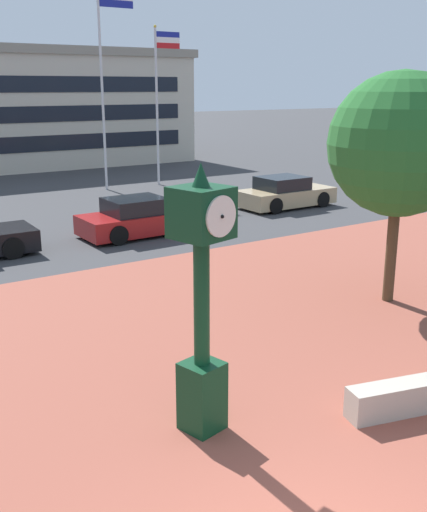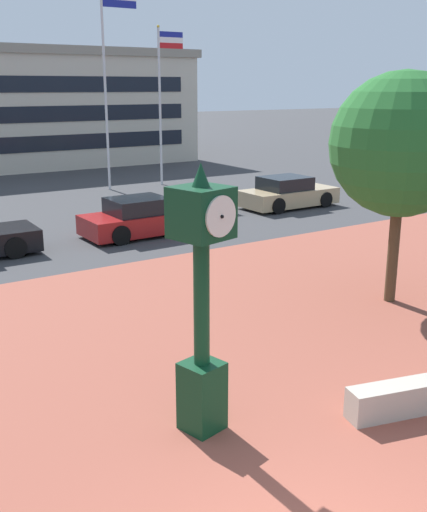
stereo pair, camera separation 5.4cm
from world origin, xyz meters
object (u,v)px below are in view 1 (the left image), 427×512
at_px(car_street_mid, 285,193).
at_px(flagpole_secondary, 159,95).
at_px(street_clock, 202,298).
at_px(flagpole_primary, 105,67).
at_px(car_street_near, 140,218).
at_px(plaza_tree, 401,147).

bearing_deg(car_street_mid, flagpole_secondary, -170.90).
height_order(street_clock, flagpole_primary, flagpole_primary).
distance_m(street_clock, flagpole_primary, 22.33).
height_order(car_street_mid, flagpole_primary, flagpole_primary).
relative_size(street_clock, car_street_mid, 0.96).
xyz_separation_m(street_clock, car_street_near, (4.66, 11.36, -1.46)).
xyz_separation_m(plaza_tree, car_street_near, (-2.12, 8.94, -2.98)).
distance_m(street_clock, flagpole_secondary, 23.28).
xyz_separation_m(car_street_mid, flagpole_secondary, (-1.39, 8.17, 3.85)).
distance_m(plaza_tree, flagpole_primary, 18.37).
distance_m(car_street_mid, flagpole_primary, 10.51).
relative_size(street_clock, plaza_tree, 0.75).
distance_m(street_clock, plaza_tree, 7.36).
height_order(street_clock, flagpole_secondary, flagpole_secondary).
relative_size(street_clock, flagpole_primary, 0.41).
bearing_deg(plaza_tree, flagpole_primary, 87.11).
xyz_separation_m(street_clock, car_street_mid, (11.88, 12.47, -1.46)).
height_order(street_clock, plaza_tree, plaza_tree).
height_order(plaza_tree, flagpole_secondary, flagpole_secondary).
height_order(car_street_near, flagpole_secondary, flagpole_secondary).
bearing_deg(flagpole_primary, car_street_mid, -62.93).
relative_size(car_street_near, car_street_mid, 1.01).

